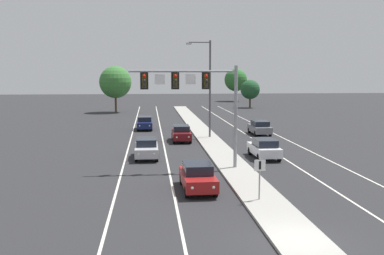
{
  "coord_description": "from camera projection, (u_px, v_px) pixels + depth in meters",
  "views": [
    {
      "loc": [
        -6.02,
        -17.08,
        6.85
      ],
      "look_at": [
        -3.2,
        12.71,
        3.2
      ],
      "focal_mm": 42.15,
      "sensor_mm": 36.0,
      "label": 1
    }
  ],
  "objects": [
    {
      "name": "ground_plane",
      "position": [
        300.0,
        242.0,
        18.27
      ],
      "size": [
        260.0,
        260.0,
        0.0
      ],
      "primitive_type": "plane",
      "color": "#28282B"
    },
    {
      "name": "median_island",
      "position": [
        226.0,
        158.0,
        36.05
      ],
      "size": [
        2.4,
        110.0,
        0.15
      ],
      "primitive_type": "cube",
      "color": "#9E9B93",
      "rests_on": "ground"
    },
    {
      "name": "lane_stripe_oncoming_center",
      "position": [
        164.0,
        146.0,
        42.54
      ],
      "size": [
        0.14,
        100.0,
        0.01
      ],
      "primitive_type": "cube",
      "color": "silver",
      "rests_on": "ground"
    },
    {
      "name": "lane_stripe_receding_center",
      "position": [
        261.0,
        144.0,
        43.42
      ],
      "size": [
        0.14,
        100.0,
        0.01
      ],
      "primitive_type": "cube",
      "color": "silver",
      "rests_on": "ground"
    },
    {
      "name": "edge_stripe_left",
      "position": [
        129.0,
        146.0,
        42.23
      ],
      "size": [
        0.14,
        100.0,
        0.01
      ],
      "primitive_type": "cube",
      "color": "silver",
      "rests_on": "ground"
    },
    {
      "name": "edge_stripe_right",
      "position": [
        295.0,
        144.0,
        43.73
      ],
      "size": [
        0.14,
        100.0,
        0.01
      ],
      "primitive_type": "cube",
      "color": "silver",
      "rests_on": "ground"
    },
    {
      "name": "overhead_signal_mast",
      "position": [
        198.0,
        92.0,
        31.31
      ],
      "size": [
        7.57,
        0.44,
        7.2
      ],
      "color": "gray",
      "rests_on": "median_island"
    },
    {
      "name": "median_sign_post",
      "position": [
        260.0,
        173.0,
        23.78
      ],
      "size": [
        0.6,
        0.1,
        2.2
      ],
      "color": "gray",
      "rests_on": "median_island"
    },
    {
      "name": "street_lamp_median",
      "position": [
        208.0,
        83.0,
        46.65
      ],
      "size": [
        2.58,
        0.28,
        10.0
      ],
      "color": "#4C4C51",
      "rests_on": "median_island"
    },
    {
      "name": "car_oncoming_red",
      "position": [
        198.0,
        176.0,
        26.34
      ],
      "size": [
        1.9,
        4.5,
        1.58
      ],
      "color": "maroon",
      "rests_on": "ground"
    },
    {
      "name": "car_oncoming_silver",
      "position": [
        147.0,
        148.0,
        36.27
      ],
      "size": [
        1.83,
        4.47,
        1.58
      ],
      "color": "#B7B7BC",
      "rests_on": "ground"
    },
    {
      "name": "car_oncoming_darkred",
      "position": [
        181.0,
        133.0,
        45.25
      ],
      "size": [
        1.84,
        4.48,
        1.58
      ],
      "color": "#5B0F14",
      "rests_on": "ground"
    },
    {
      "name": "car_oncoming_navy",
      "position": [
        145.0,
        123.0,
        54.45
      ],
      "size": [
        1.82,
        4.47,
        1.58
      ],
      "color": "#141E4C",
      "rests_on": "ground"
    },
    {
      "name": "car_receding_white",
      "position": [
        264.0,
        148.0,
        36.23
      ],
      "size": [
        1.87,
        4.49,
        1.58
      ],
      "color": "silver",
      "rests_on": "ground"
    },
    {
      "name": "car_receding_grey",
      "position": [
        260.0,
        127.0,
        49.86
      ],
      "size": [
        1.85,
        4.48,
        1.58
      ],
      "color": "slate",
      "rests_on": "ground"
    },
    {
      "name": "tree_far_right_b",
      "position": [
        236.0,
        80.0,
        108.09
      ],
      "size": [
        5.44,
        5.44,
        7.87
      ],
      "color": "#4C3823",
      "rests_on": "ground"
    },
    {
      "name": "tree_far_left_c",
      "position": [
        115.0,
        82.0,
        77.63
      ],
      "size": [
        5.53,
        5.53,
        8.01
      ],
      "color": "#4C3823",
      "rests_on": "ground"
    },
    {
      "name": "tree_far_right_a",
      "position": [
        250.0,
        90.0,
        88.17
      ],
      "size": [
        3.79,
        3.79,
        5.48
      ],
      "color": "#4C3823",
      "rests_on": "ground"
    }
  ]
}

